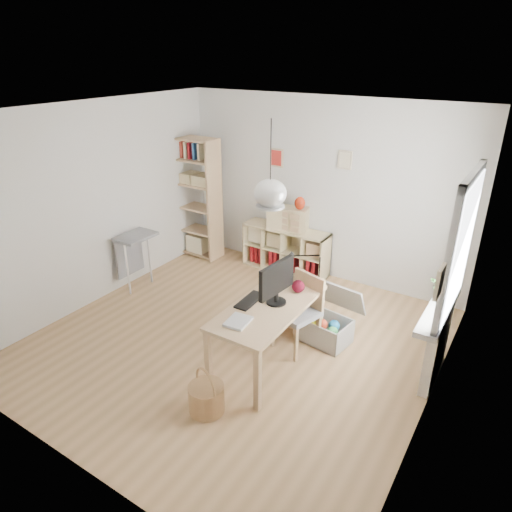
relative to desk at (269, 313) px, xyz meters
The scene contains 20 objects.
ground 0.87m from the desk, 164.74° to the left, with size 4.50×4.50×0.00m, color tan.
room_shell 1.34m from the desk, 164.74° to the left, with size 4.50×4.50×4.50m.
window_unit 2.04m from the desk, 24.12° to the left, with size 0.07×1.16×1.46m.
radiator 1.82m from the desk, 24.58° to the left, with size 0.10×0.80×0.80m, color white.
windowsill 1.77m from the desk, 25.25° to the left, with size 0.22×1.20×0.06m, color silver.
desk is the anchor object (origin of this frame).
cube_shelf 2.48m from the desk, 114.61° to the left, with size 1.40×0.38×0.72m.
tall_bookshelf 3.27m from the desk, 142.99° to the left, with size 0.80×0.38×2.00m.
side_table 2.64m from the desk, 169.06° to the left, with size 0.40×0.55×0.85m.
chair 0.52m from the desk, 73.42° to the left, with size 0.55×0.55×0.92m.
wicker_basket 1.10m from the desk, 96.78° to the right, with size 0.35×0.35×0.49m.
storage_chest 0.98m from the desk, 64.96° to the left, with size 0.70×0.76×0.64m.
monitor 0.38m from the desk, 66.66° to the left, with size 0.22×0.55×0.48m.
keyboard 0.25m from the desk, 169.40° to the right, with size 0.16×0.42×0.02m, color black.
task_lamp 0.73m from the desk, 82.03° to the left, with size 0.37×0.14×0.40m.
yarn_ball 0.48m from the desk, 73.37° to the left, with size 0.15×0.15×0.15m, color #510A16.
paper_tray 0.48m from the desk, 100.30° to the right, with size 0.22×0.27×0.03m, color silver.
drawer_chest 2.41m from the desk, 114.02° to the left, with size 0.61×0.28×0.35m, color beige.
red_vase 2.38m from the desk, 109.63° to the left, with size 0.16×0.16×0.20m, color #AA250E.
potted_plant 1.85m from the desk, 30.50° to the left, with size 0.26×0.22×0.29m, color #265C22.
Camera 1 is at (2.72, -3.81, 3.27)m, focal length 32.00 mm.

